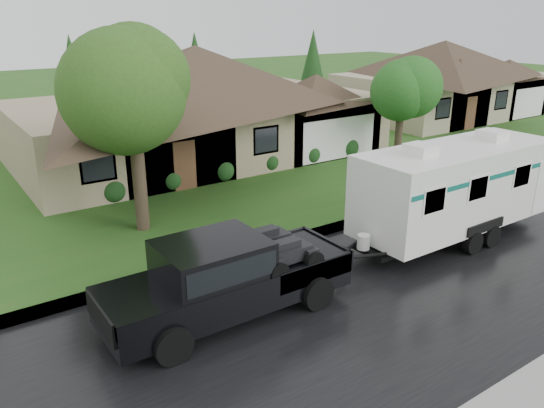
# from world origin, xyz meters

# --- Properties ---
(ground) EXTENTS (140.00, 140.00, 0.00)m
(ground) POSITION_xyz_m (0.00, 0.00, 0.00)
(ground) COLOR #25571B
(ground) RESTS_ON ground
(road) EXTENTS (140.00, 8.00, 0.01)m
(road) POSITION_xyz_m (0.00, -2.00, 0.01)
(road) COLOR black
(road) RESTS_ON ground
(curb) EXTENTS (140.00, 0.50, 0.15)m
(curb) POSITION_xyz_m (0.00, 2.25, 0.07)
(curb) COLOR gray
(curb) RESTS_ON ground
(lawn) EXTENTS (140.00, 26.00, 0.15)m
(lawn) POSITION_xyz_m (0.00, 15.00, 0.07)
(lawn) COLOR #25571B
(lawn) RESTS_ON ground
(house_main) EXTENTS (19.44, 10.80, 6.90)m
(house_main) POSITION_xyz_m (2.29, 13.84, 3.59)
(house_main) COLOR gray
(house_main) RESTS_ON lawn
(house_neighbor) EXTENTS (15.12, 9.72, 6.45)m
(house_neighbor) POSITION_xyz_m (22.27, 14.34, 3.32)
(house_neighbor) COLOR tan
(house_neighbor) RESTS_ON lawn
(tree_left_green) EXTENTS (4.29, 4.29, 7.09)m
(tree_left_green) POSITION_xyz_m (-4.41, 5.84, 5.07)
(tree_left_green) COLOR #382B1E
(tree_left_green) RESTS_ON lawn
(tree_right_green) EXTENTS (3.14, 3.14, 5.19)m
(tree_right_green) POSITION_xyz_m (9.81, 7.26, 3.75)
(tree_right_green) COLOR #382B1E
(tree_right_green) RESTS_ON lawn
(shrub_row) EXTENTS (13.60, 1.00, 1.00)m
(shrub_row) POSITION_xyz_m (2.00, 9.30, 0.65)
(shrub_row) COLOR #143814
(shrub_row) RESTS_ON lawn
(pickup_truck) EXTENTS (6.35, 2.41, 2.12)m
(pickup_truck) POSITION_xyz_m (-4.77, -0.50, 1.13)
(pickup_truck) COLOR black
(pickup_truck) RESTS_ON ground
(travel_trailer) EXTENTS (7.83, 2.75, 3.51)m
(travel_trailer) POSITION_xyz_m (4.05, -0.50, 1.86)
(travel_trailer) COLOR white
(travel_trailer) RESTS_ON ground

